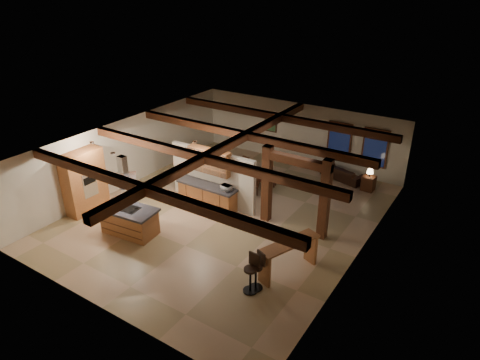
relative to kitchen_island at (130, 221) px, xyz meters
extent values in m
plane|color=tan|center=(2.11, 2.88, -0.49)|extent=(12.00, 12.00, 0.00)
plane|color=beige|center=(2.11, 8.88, 0.96)|extent=(10.00, 0.00, 10.00)
plane|color=beige|center=(2.11, -3.12, 0.96)|extent=(10.00, 0.00, 10.00)
plane|color=beige|center=(-2.89, 2.88, 0.96)|extent=(0.00, 12.00, 12.00)
plane|color=beige|center=(7.11, 2.88, 0.96)|extent=(0.00, 12.00, 12.00)
plane|color=#331C10|center=(2.11, 2.88, 2.41)|extent=(12.00, 12.00, 0.00)
cube|color=#38160E|center=(2.11, -1.12, 2.27)|extent=(10.00, 0.25, 0.28)
cube|color=#38160E|center=(2.11, 1.58, 2.27)|extent=(10.00, 0.25, 0.28)
cube|color=#38160E|center=(2.11, 4.18, 2.27)|extent=(10.00, 0.25, 0.28)
cube|color=#38160E|center=(2.11, 6.88, 2.27)|extent=(10.00, 0.25, 0.28)
cube|color=#38160E|center=(2.11, 2.88, 2.27)|extent=(0.28, 12.00, 0.28)
cube|color=#38160E|center=(3.51, 3.38, 0.96)|extent=(0.30, 0.30, 2.90)
cube|color=#38160E|center=(5.71, 3.38, 0.96)|extent=(0.30, 0.30, 2.90)
cube|color=#38160E|center=(4.61, 3.38, 2.11)|extent=(2.50, 0.28, 0.28)
cube|color=beige|center=(1.11, 3.38, 0.61)|extent=(3.80, 0.18, 2.20)
cube|color=#A56735|center=(-2.56, 0.28, 0.71)|extent=(0.64, 1.60, 2.40)
cube|color=silver|center=(-2.26, 0.28, 0.66)|extent=(0.06, 0.62, 0.95)
cube|color=black|center=(-2.22, 0.28, 0.86)|extent=(0.01, 0.50, 0.28)
cube|color=#A56735|center=(1.11, 2.99, -0.06)|extent=(2.40, 0.60, 0.86)
cube|color=black|center=(1.11, 2.99, 0.41)|extent=(2.50, 0.66, 0.08)
cube|color=#A56735|center=(1.11, 3.20, 1.36)|extent=(1.80, 0.34, 0.95)
cube|color=silver|center=(1.11, 3.02, 1.36)|extent=(1.74, 0.02, 0.90)
pyramid|color=silver|center=(0.00, 0.00, 1.23)|extent=(1.10, 1.10, 0.45)
cube|color=silver|center=(0.00, 0.00, 2.04)|extent=(0.26, 0.22, 0.73)
cube|color=#38160E|center=(4.11, 8.82, 1.01)|extent=(1.10, 0.05, 1.70)
cube|color=black|center=(4.11, 8.79, 1.01)|extent=(0.95, 0.02, 1.55)
cube|color=#38160E|center=(5.71, 8.82, 1.01)|extent=(1.10, 0.05, 1.70)
cube|color=black|center=(5.71, 8.79, 1.01)|extent=(0.95, 0.02, 1.55)
cube|color=#38160E|center=(0.61, 8.82, 1.21)|extent=(0.65, 0.04, 0.85)
cube|color=#23532D|center=(0.61, 8.80, 1.21)|extent=(0.55, 0.01, 0.75)
cylinder|color=silver|center=(-0.49, 0.08, 2.38)|extent=(0.16, 0.16, 0.03)
cylinder|color=silver|center=(1.11, 2.38, 2.38)|extent=(0.16, 0.16, 0.03)
cylinder|color=silver|center=(-1.89, 0.38, 2.38)|extent=(0.16, 0.16, 0.03)
cube|color=#A56735|center=(0.00, 0.00, -0.05)|extent=(1.94, 1.11, 0.88)
cube|color=black|center=(0.00, 0.00, 0.43)|extent=(2.07, 1.25, 0.08)
cube|color=black|center=(0.00, 0.00, 0.48)|extent=(0.82, 0.59, 0.02)
imported|color=#3F180F|center=(1.59, 5.39, -0.15)|extent=(2.03, 1.20, 0.69)
imported|color=black|center=(4.62, 8.24, -0.21)|extent=(2.10, 1.31, 0.57)
imported|color=silver|center=(2.01, 2.99, 0.56)|extent=(0.43, 0.32, 0.22)
cube|color=#A56735|center=(5.63, 1.02, 0.55)|extent=(1.22, 2.09, 0.06)
cube|color=#A56735|center=(5.29, 0.16, 0.02)|extent=(0.47, 0.26, 1.02)
cube|color=#A56735|center=(5.96, 1.87, 0.02)|extent=(0.47, 0.26, 1.02)
cube|color=#38160E|center=(5.91, 7.79, -0.18)|extent=(0.52, 0.52, 0.62)
cylinder|color=black|center=(5.91, 7.79, 0.21)|extent=(0.06, 0.06, 0.16)
cone|color=#F9D195|center=(5.91, 7.79, 0.37)|extent=(0.28, 0.28, 0.18)
cylinder|color=black|center=(5.12, -0.34, 0.27)|extent=(0.38, 0.38, 0.07)
cube|color=black|center=(5.14, -0.16, 0.51)|extent=(0.36, 0.07, 0.42)
cylinder|color=black|center=(5.12, -0.34, -0.11)|extent=(0.06, 0.06, 0.74)
cylinder|color=black|center=(5.12, -0.34, -0.47)|extent=(0.42, 0.42, 0.03)
cylinder|color=black|center=(5.19, -0.15, 0.25)|extent=(0.37, 0.37, 0.07)
cube|color=black|center=(5.26, 0.01, 0.49)|extent=(0.34, 0.18, 0.41)
cylinder|color=black|center=(5.19, -0.15, -0.12)|extent=(0.06, 0.06, 0.72)
cylinder|color=black|center=(5.19, -0.15, -0.47)|extent=(0.41, 0.41, 0.03)
cube|color=#38160E|center=(0.88, 4.86, -0.09)|extent=(0.42, 0.42, 0.05)
cube|color=#38160E|center=(0.91, 5.05, 0.24)|extent=(0.38, 0.10, 0.67)
cylinder|color=#38160E|center=(0.71, 4.74, -0.31)|extent=(0.04, 0.04, 0.37)
cylinder|color=#38160E|center=(1.01, 4.69, -0.31)|extent=(0.04, 0.04, 0.37)
cylinder|color=#38160E|center=(0.75, 5.04, -0.31)|extent=(0.04, 0.04, 0.37)
cylinder|color=#38160E|center=(1.05, 4.99, -0.31)|extent=(0.04, 0.04, 0.37)
cube|color=#38160E|center=(1.06, 6.09, -0.09)|extent=(0.42, 0.42, 0.05)
cube|color=#38160E|center=(1.04, 5.91, 0.24)|extent=(0.38, 0.10, 0.67)
cylinder|color=#38160E|center=(1.24, 6.22, -0.31)|extent=(0.04, 0.04, 0.37)
cylinder|color=#38160E|center=(0.94, 6.27, -0.31)|extent=(0.04, 0.04, 0.37)
cylinder|color=#38160E|center=(1.19, 5.92, -0.31)|extent=(0.04, 0.04, 0.37)
cylinder|color=#38160E|center=(0.89, 5.97, -0.31)|extent=(0.04, 0.04, 0.37)
cube|color=#38160E|center=(2.11, 4.68, -0.09)|extent=(0.42, 0.42, 0.05)
cube|color=#38160E|center=(2.14, 4.86, 0.24)|extent=(0.38, 0.10, 0.67)
cylinder|color=#38160E|center=(1.94, 4.55, -0.31)|extent=(0.04, 0.04, 0.37)
cylinder|color=#38160E|center=(2.24, 4.51, -0.31)|extent=(0.04, 0.04, 0.37)
cylinder|color=#38160E|center=(1.98, 4.85, -0.31)|extent=(0.04, 0.04, 0.37)
cylinder|color=#38160E|center=(2.28, 4.80, -0.31)|extent=(0.04, 0.04, 0.37)
cube|color=#38160E|center=(2.29, 5.91, -0.09)|extent=(0.42, 0.42, 0.05)
cube|color=#38160E|center=(2.27, 5.72, 0.24)|extent=(0.38, 0.10, 0.67)
cylinder|color=#38160E|center=(2.47, 6.03, -0.31)|extent=(0.04, 0.04, 0.37)
cylinder|color=#38160E|center=(2.17, 6.08, -0.31)|extent=(0.04, 0.04, 0.37)
cylinder|color=#38160E|center=(2.42, 5.74, -0.31)|extent=(0.04, 0.04, 0.37)
cylinder|color=#38160E|center=(2.12, 5.78, -0.31)|extent=(0.04, 0.04, 0.37)
camera|label=1|loc=(10.12, -8.59, 7.67)|focal=32.00mm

